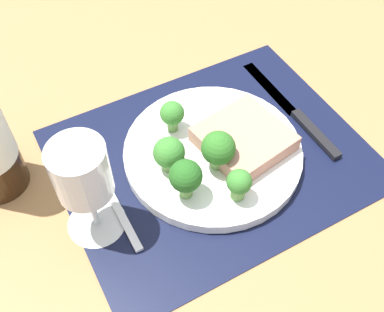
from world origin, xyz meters
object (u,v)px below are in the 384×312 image
at_px(wine_glass, 83,177).
at_px(knife, 297,114).
at_px(steak, 244,139).
at_px(plate, 213,152).
at_px(fork, 108,190).

bearing_deg(wine_glass, knife, 4.69).
bearing_deg(wine_glass, steak, 2.11).
bearing_deg(wine_glass, plate, 6.88).
xyz_separation_m(fork, knife, (0.30, -0.01, 0.00)).
relative_size(steak, knife, 0.47).
height_order(plate, wine_glass, wine_glass).
bearing_deg(fork, plate, -7.56).
xyz_separation_m(steak, wine_glass, (-0.22, -0.01, 0.07)).
xyz_separation_m(plate, steak, (0.04, -0.01, 0.02)).
bearing_deg(plate, knife, 2.03).
bearing_deg(knife, wine_glass, -172.75).
bearing_deg(knife, steak, -167.58).
distance_m(plate, fork, 0.15).
height_order(plate, steak, steak).
height_order(steak, wine_glass, wine_glass).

